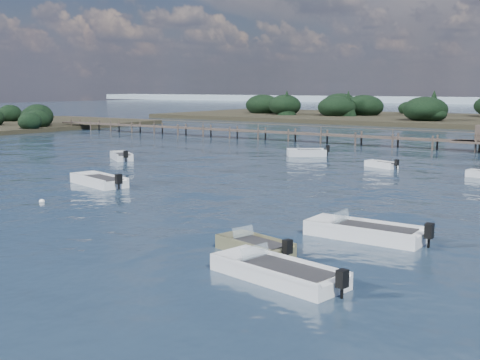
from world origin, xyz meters
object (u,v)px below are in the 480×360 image
Objects in this scene: dinghy_extra_b at (255,249)px; dinghy_mid_white_a at (277,275)px; dinghy_extra_a at (306,154)px; tender_far_grey at (121,158)px; tender_far_white at (381,166)px; jetty at (262,132)px; dinghy_mid_grey at (99,182)px; dinghy_mid_white_b at (364,234)px.

dinghy_mid_white_a is (2.43, -2.37, 0.00)m from dinghy_extra_b.
tender_far_grey is at bearing -136.40° from dinghy_extra_a.
jetty is (-21.91, 16.71, 0.84)m from tender_far_white.
jetty is at bearing 122.57° from dinghy_mid_white_a.
tender_far_grey reaches higher than dinghy_extra_b.
dinghy_mid_white_b reaches higher than dinghy_mid_grey.
dinghy_mid_white_a is 54.82m from jetty.
jetty is (-0.49, 24.65, 0.81)m from tender_far_grey.
tender_far_grey is 32.78m from dinghy_extra_b.
tender_far_grey reaches higher than dinghy_mid_white_a.
tender_far_white is 0.56× the size of dinghy_mid_white_b.
dinghy_extra_a reaches higher than dinghy_extra_b.
dinghy_mid_grey is 20.56m from dinghy_mid_white_b.
dinghy_extra_b is at bearing -79.22° from tender_far_white.
dinghy_extra_a is at bearing 43.60° from tender_far_grey.
tender_far_white is (-7.60, 29.49, -0.01)m from dinghy_mid_white_a.
dinghy_extra_b is at bearing 135.79° from dinghy_mid_white_a.
dinghy_mid_grey is 23.23m from dinghy_extra_a.
dinghy_mid_grey reaches higher than tender_far_grey.
dinghy_mid_white_a is at bearing -36.59° from tender_far_grey.
dinghy_mid_grey is at bearing -75.08° from jetty.
dinghy_mid_white_a is 1.75× the size of tender_far_white.
dinghy_mid_grey is (9.03, -11.09, -0.00)m from tender_far_grey.
dinghy_mid_white_a is at bearing -75.55° from tender_far_white.
tender_far_grey is 32.72m from dinghy_mid_white_b.
tender_far_grey is 24.67m from jetty.
dinghy_mid_grey is 1.72× the size of tender_far_white.
jetty reaches higher than dinghy_extra_a.
dinghy_mid_grey is at bearing 170.21° from dinghy_mid_white_b.
tender_far_white is at bearing -23.82° from dinghy_extra_a.
dinghy_mid_white_b is (29.29, -14.58, -0.00)m from tender_far_grey.
dinghy_extra_a reaches higher than tender_far_white.
tender_far_grey is 1.04× the size of dinghy_extra_b.
dinghy_mid_white_a reaches higher than tender_far_white.
dinghy_mid_white_a is 1.34× the size of dinghy_extra_a.
tender_far_grey is 0.94× the size of dinghy_extra_a.
dinghy_mid_white_b reaches higher than tender_far_white.
tender_far_grey is 14.30m from dinghy_mid_grey.
dinghy_mid_white_b is at bearing -26.47° from tender_far_grey.
jetty is (-29.51, 46.19, 0.83)m from dinghy_mid_white_a.
tender_far_grey is 22.84m from tender_far_white.
tender_far_grey is 0.71× the size of dinghy_mid_white_a.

